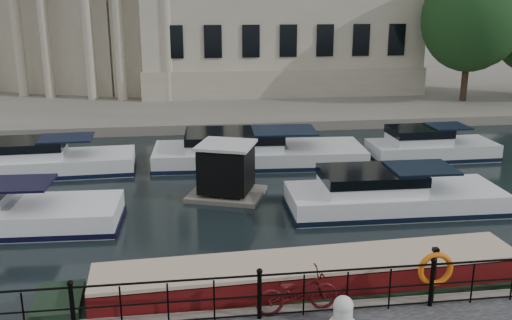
{
  "coord_description": "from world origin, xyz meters",
  "views": [
    {
      "loc": [
        -1.59,
        -13.39,
        7.45
      ],
      "look_at": [
        0.5,
        2.0,
        3.0
      ],
      "focal_mm": 40.0,
      "sensor_mm": 36.0,
      "label": 1
    }
  ],
  "objects_px": {
    "mooring_bollard": "(343,311)",
    "harbour_hut": "(226,173)",
    "life_ring_post": "(435,270)",
    "narrowboat": "(310,289)",
    "bicycle": "(297,292)"
  },
  "relations": [
    {
      "from": "life_ring_post",
      "to": "narrowboat",
      "type": "height_order",
      "value": "life_ring_post"
    },
    {
      "from": "life_ring_post",
      "to": "harbour_hut",
      "type": "xyz_separation_m",
      "value": [
        -4.0,
        9.67,
        -0.46
      ]
    },
    {
      "from": "bicycle",
      "to": "narrowboat",
      "type": "xyz_separation_m",
      "value": [
        0.62,
        1.29,
        -0.69
      ]
    },
    {
      "from": "mooring_bollard",
      "to": "narrowboat",
      "type": "height_order",
      "value": "mooring_bollard"
    },
    {
      "from": "mooring_bollard",
      "to": "narrowboat",
      "type": "xyz_separation_m",
      "value": [
        -0.28,
        1.9,
        -0.5
      ]
    },
    {
      "from": "mooring_bollard",
      "to": "harbour_hut",
      "type": "xyz_separation_m",
      "value": [
        -1.68,
        10.21,
        0.09
      ]
    },
    {
      "from": "narrowboat",
      "to": "harbour_hut",
      "type": "bearing_deg",
      "value": 96.88
    },
    {
      "from": "mooring_bollard",
      "to": "narrowboat",
      "type": "bearing_deg",
      "value": 98.52
    },
    {
      "from": "narrowboat",
      "to": "harbour_hut",
      "type": "height_order",
      "value": "harbour_hut"
    },
    {
      "from": "life_ring_post",
      "to": "harbour_hut",
      "type": "height_order",
      "value": "harbour_hut"
    },
    {
      "from": "harbour_hut",
      "to": "narrowboat",
      "type": "bearing_deg",
      "value": -60.18
    },
    {
      "from": "bicycle",
      "to": "mooring_bollard",
      "type": "xyz_separation_m",
      "value": [
        0.9,
        -0.61,
        -0.19
      ]
    },
    {
      "from": "life_ring_post",
      "to": "narrowboat",
      "type": "distance_m",
      "value": 3.11
    },
    {
      "from": "life_ring_post",
      "to": "narrowboat",
      "type": "relative_size",
      "value": 0.1
    },
    {
      "from": "mooring_bollard",
      "to": "bicycle",
      "type": "bearing_deg",
      "value": 145.91
    }
  ]
}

